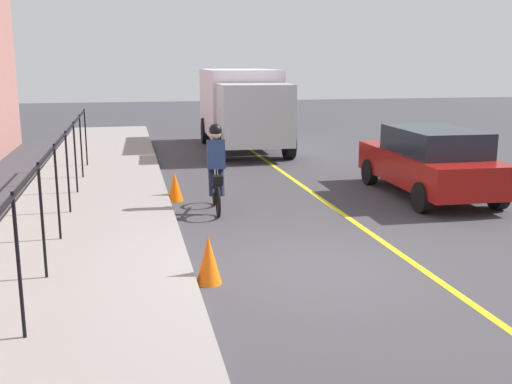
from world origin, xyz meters
The scene contains 9 objects.
ground_plane centered at (0.00, 0.00, 0.00)m, with size 80.00×80.00×0.00m, color #3A383D.
lane_line_centre centered at (0.00, -1.60, 0.00)m, with size 36.00×0.12×0.01m, color yellow.
sidewalk centered at (0.00, 3.40, 0.07)m, with size 40.00×3.20×0.15m, color gray.
iron_fence centered at (1.00, 3.80, 1.34)m, with size 16.94×0.04×1.60m.
cyclist_lead centered at (3.80, 0.90, 0.91)m, with size 1.71×0.38×1.83m.
patrol_sedan centered at (4.28, -4.12, 0.82)m, with size 4.45×2.03×1.58m.
box_truck_background centered at (12.78, -1.35, 1.55)m, with size 6.78×2.71×2.78m.
traffic_cone_near centered at (5.00, 1.65, 0.33)m, with size 0.36×0.36×0.65m, color #F55E06.
traffic_cone_far centered at (-0.24, 1.60, 0.34)m, with size 0.36×0.36×0.69m, color #E75E0D.
Camera 1 is at (-8.17, 2.62, 3.04)m, focal length 42.17 mm.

